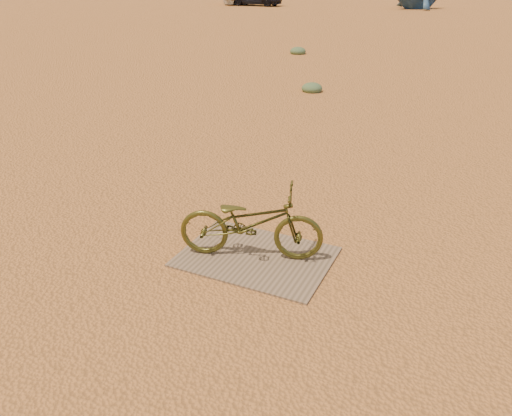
% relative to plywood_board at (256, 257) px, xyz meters
% --- Properties ---
extents(ground, '(120.00, 120.00, 0.00)m').
position_rel_plywood_board_xyz_m(ground, '(0.33, -0.24, -0.01)').
color(ground, '#BB783D').
rests_on(ground, ground).
extents(plywood_board, '(1.63, 1.18, 0.02)m').
position_rel_plywood_board_xyz_m(plywood_board, '(0.00, 0.00, 0.00)').
color(plywood_board, '#7C6954').
rests_on(plywood_board, ground).
extents(bicycle, '(1.66, 1.01, 0.82)m').
position_rel_plywood_board_xyz_m(bicycle, '(-0.05, -0.01, 0.42)').
color(bicycle, '#434418').
rests_on(bicycle, plywood_board).
extents(kale_a, '(0.54, 0.54, 0.29)m').
position_rel_plywood_board_xyz_m(kale_a, '(-2.21, 8.09, -0.01)').
color(kale_a, '#54704D').
rests_on(kale_a, ground).
extents(kale_c, '(0.59, 0.59, 0.32)m').
position_rel_plywood_board_xyz_m(kale_c, '(-4.80, 13.84, -0.01)').
color(kale_c, '#54704D').
rests_on(kale_c, ground).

